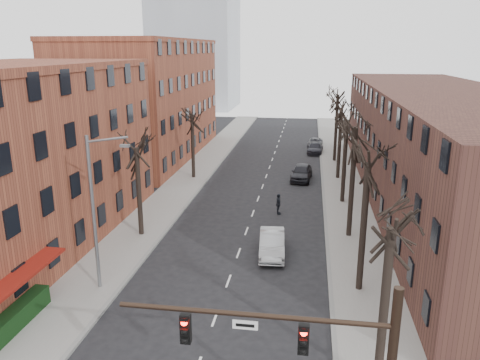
% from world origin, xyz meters
% --- Properties ---
extents(sidewalk_left, '(4.00, 90.00, 0.15)m').
position_xyz_m(sidewalk_left, '(-8.00, 35.00, 0.07)').
color(sidewalk_left, gray).
rests_on(sidewalk_left, ground).
extents(sidewalk_right, '(4.00, 90.00, 0.15)m').
position_xyz_m(sidewalk_right, '(8.00, 35.00, 0.07)').
color(sidewalk_right, gray).
rests_on(sidewalk_right, ground).
extents(building_left_near, '(12.00, 26.00, 12.00)m').
position_xyz_m(building_left_near, '(-16.00, 15.00, 6.00)').
color(building_left_near, brown).
rests_on(building_left_near, ground).
extents(building_left_far, '(12.00, 28.00, 14.00)m').
position_xyz_m(building_left_far, '(-16.00, 44.00, 7.00)').
color(building_left_far, brown).
rests_on(building_left_far, ground).
extents(building_right, '(12.00, 50.00, 10.00)m').
position_xyz_m(building_right, '(16.00, 30.00, 5.00)').
color(building_right, '#4B2B23').
rests_on(building_right, ground).
extents(awning_left, '(1.20, 7.00, 0.15)m').
position_xyz_m(awning_left, '(-9.40, 6.00, 0.00)').
color(awning_left, maroon).
rests_on(awning_left, ground).
extents(hedge, '(0.80, 6.00, 1.00)m').
position_xyz_m(hedge, '(-9.50, 5.00, 0.65)').
color(hedge, black).
rests_on(hedge, sidewalk_left).
extents(tree_right_b, '(5.20, 5.20, 10.80)m').
position_xyz_m(tree_right_b, '(7.60, 12.00, 0.00)').
color(tree_right_b, black).
rests_on(tree_right_b, ground).
extents(tree_right_c, '(5.20, 5.20, 11.60)m').
position_xyz_m(tree_right_c, '(7.60, 20.00, 0.00)').
color(tree_right_c, black).
rests_on(tree_right_c, ground).
extents(tree_right_d, '(5.20, 5.20, 10.00)m').
position_xyz_m(tree_right_d, '(7.60, 28.00, 0.00)').
color(tree_right_d, black).
rests_on(tree_right_d, ground).
extents(tree_right_e, '(5.20, 5.20, 10.80)m').
position_xyz_m(tree_right_e, '(7.60, 36.00, 0.00)').
color(tree_right_e, black).
rests_on(tree_right_e, ground).
extents(tree_right_f, '(5.20, 5.20, 11.60)m').
position_xyz_m(tree_right_f, '(7.60, 44.00, 0.00)').
color(tree_right_f, black).
rests_on(tree_right_f, ground).
extents(tree_left_a, '(5.20, 5.20, 9.50)m').
position_xyz_m(tree_left_a, '(-7.60, 18.00, 0.00)').
color(tree_left_a, black).
rests_on(tree_left_a, ground).
extents(tree_left_b, '(5.20, 5.20, 9.50)m').
position_xyz_m(tree_left_b, '(-7.60, 34.00, 0.00)').
color(tree_left_b, black).
rests_on(tree_left_b, ground).
extents(streetlight, '(2.45, 0.22, 9.03)m').
position_xyz_m(streetlight, '(-7.03, 10.00, 5.01)').
color(streetlight, slate).
rests_on(streetlight, ground).
extents(silver_sedan, '(2.00, 4.82, 1.55)m').
position_xyz_m(silver_sedan, '(2.25, 16.17, 0.78)').
color(silver_sedan, '#A2A5A9').
rests_on(silver_sedan, ground).
extents(parked_car_near, '(2.41, 5.07, 1.68)m').
position_xyz_m(parked_car_near, '(3.80, 35.09, 0.84)').
color(parked_car_near, black).
rests_on(parked_car_near, ground).
extents(parked_car_mid, '(2.27, 4.79, 1.35)m').
position_xyz_m(parked_car_mid, '(5.30, 48.54, 0.67)').
color(parked_car_mid, '#212129').
rests_on(parked_car_mid, ground).
extents(parked_car_far, '(2.27, 4.20, 1.12)m').
position_xyz_m(parked_car_far, '(5.30, 53.00, 0.56)').
color(parked_car_far, slate).
rests_on(parked_car_far, ground).
extents(pedestrian_crossing, '(0.65, 1.11, 1.77)m').
position_xyz_m(pedestrian_crossing, '(2.13, 24.13, 0.89)').
color(pedestrian_crossing, black).
rests_on(pedestrian_crossing, ground).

